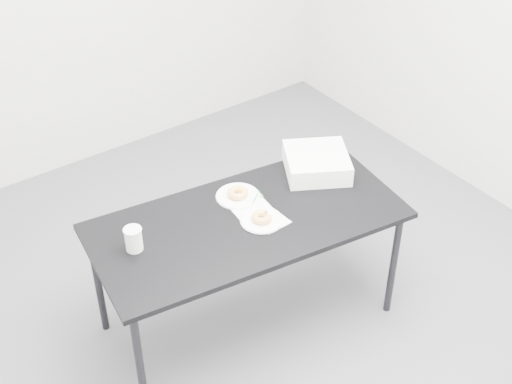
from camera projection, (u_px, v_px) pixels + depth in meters
floor at (248, 318)px, 3.98m from camera, size 4.00×4.00×0.00m
table at (247, 227)px, 3.58m from camera, size 1.65×0.94×0.71m
scorecard at (253, 210)px, 3.61m from camera, size 0.22×0.26×0.00m
logo_patch at (258, 196)px, 3.70m from camera, size 0.04×0.04×0.00m
pen at (256, 197)px, 3.68m from camera, size 0.10×0.07×0.01m
napkin at (271, 221)px, 3.54m from camera, size 0.16×0.16×0.00m
plate_near at (262, 220)px, 3.53m from camera, size 0.22×0.22×0.01m
donut_near at (262, 217)px, 3.52m from camera, size 0.11×0.11×0.03m
plate_far at (238, 196)px, 3.70m from camera, size 0.23×0.23×0.01m
donut_far at (238, 193)px, 3.68m from camera, size 0.15×0.15×0.04m
coffee_cup at (134, 239)px, 3.33m from camera, size 0.08×0.08×0.12m
cup_lid at (245, 196)px, 3.69m from camera, size 0.08×0.08×0.01m
bakery_box at (317, 163)px, 3.85m from camera, size 0.45×0.45×0.11m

